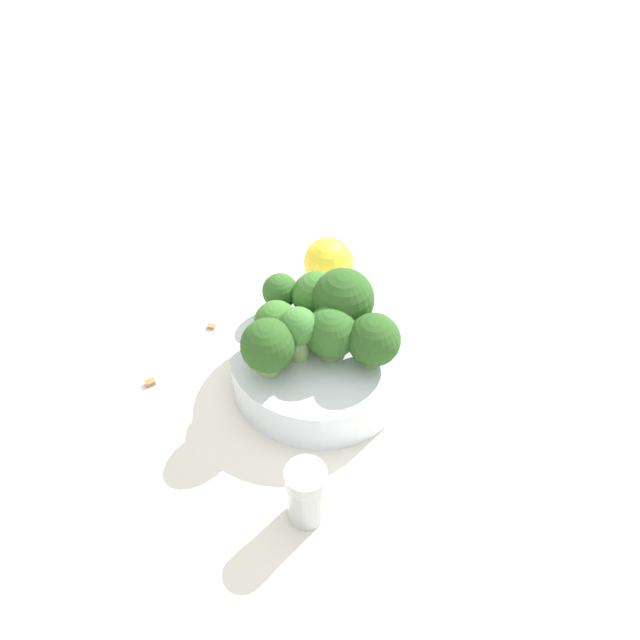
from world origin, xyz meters
name	(u,v)px	position (x,y,z in m)	size (l,w,h in m)	color
ground_plane	(320,378)	(0.00, 0.00, 0.00)	(3.00, 3.00, 0.00)	silver
bowl	(320,363)	(0.00, 0.00, 0.02)	(0.16, 0.16, 0.04)	silver
broccoli_floret_0	(346,302)	(0.00, 0.03, 0.08)	(0.05, 0.05, 0.07)	#8EB770
broccoli_floret_1	(280,293)	(-0.06, 0.01, 0.06)	(0.03, 0.03, 0.04)	#8EB770
broccoli_floret_2	(328,335)	(0.01, 0.00, 0.07)	(0.05, 0.05, 0.05)	#7A9E5B
broccoli_floret_3	(374,341)	(0.04, 0.02, 0.07)	(0.05, 0.05, 0.05)	#7A9E5B
broccoli_floret_4	(268,347)	(-0.01, -0.05, 0.07)	(0.05, 0.05, 0.05)	#84AD66
broccoli_floret_5	(276,324)	(-0.03, -0.02, 0.07)	(0.04, 0.04, 0.05)	#7A9E5B
broccoli_floret_6	(317,296)	(-0.03, 0.02, 0.07)	(0.04, 0.04, 0.05)	#8EB770
broccoli_floret_7	(298,330)	(-0.01, -0.02, 0.07)	(0.03, 0.03, 0.05)	#84AD66
pepper_shaker	(306,493)	(0.09, -0.10, 0.03)	(0.03, 0.03, 0.06)	#B2B7BC
lemon_wedge	(329,262)	(-0.09, 0.10, 0.03)	(0.05, 0.05, 0.05)	yellow
almond_crumb_0	(211,325)	(-0.12, -0.03, 0.00)	(0.01, 0.01, 0.01)	olive
almond_crumb_1	(150,381)	(-0.10, -0.11, 0.00)	(0.01, 0.01, 0.01)	olive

